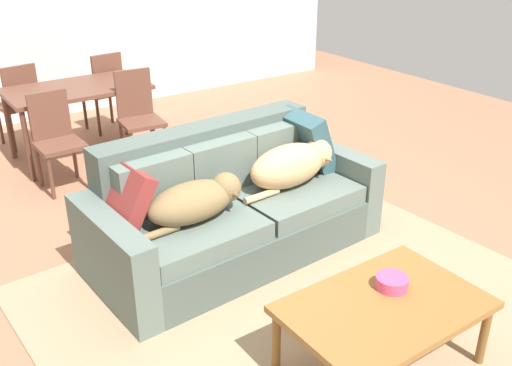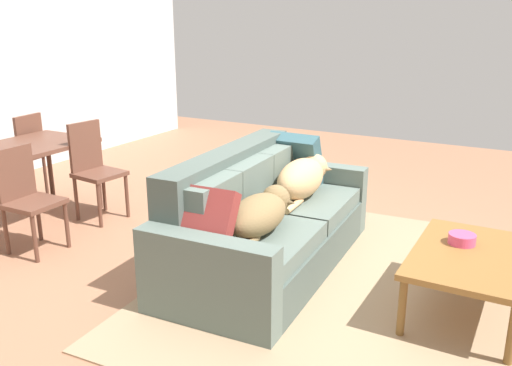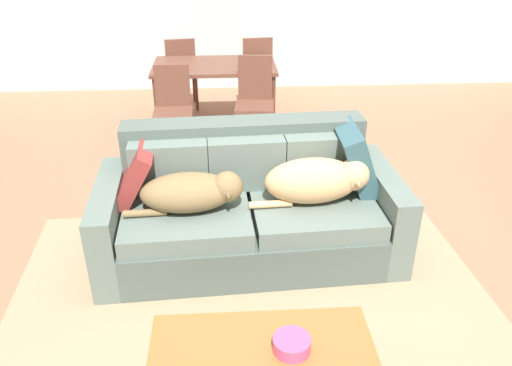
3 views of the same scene
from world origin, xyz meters
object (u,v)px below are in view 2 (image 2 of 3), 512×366
object	(u,v)px
bowl_on_coffee_table	(462,239)
dining_table	(18,154)
dog_on_left_cushion	(261,213)
dining_chair_near_left	(27,195)
dog_on_right_cushion	(303,177)
couch	(263,224)
throw_pillow_by_left_arm	(203,219)
dining_chair_near_right	(94,166)
coffee_table	(471,260)
dining_chair_far_right	(24,152)
throw_pillow_by_right_arm	(295,160)

from	to	relation	value
bowl_on_coffee_table	dining_table	bearing A→B (deg)	95.68
dog_on_left_cushion	dining_chair_near_left	size ratio (longest dim) A/B	0.91
bowl_on_coffee_table	dining_chair_near_left	bearing A→B (deg)	103.86
dog_on_right_cushion	dining_chair_near_left	size ratio (longest dim) A/B	0.95
dog_on_right_cushion	bowl_on_coffee_table	world-z (taller)	dog_on_right_cushion
dog_on_right_cushion	dining_chair_near_left	bearing A→B (deg)	117.27
couch	throw_pillow_by_left_arm	xyz separation A→B (m)	(-0.80, 0.01, 0.31)
dog_on_left_cushion	throw_pillow_by_left_arm	bearing A→B (deg)	151.53
dining_chair_near_right	dog_on_right_cushion	bearing A→B (deg)	-75.39
dog_on_left_cushion	bowl_on_coffee_table	world-z (taller)	dog_on_left_cushion
couch	coffee_table	xyz separation A→B (m)	(-0.01, -1.55, 0.05)
dog_on_left_cushion	dining_chair_near_right	distance (m)	2.20
dog_on_left_cushion	dining_chair_far_right	world-z (taller)	dining_chair_far_right
throw_pillow_by_right_arm	dining_chair_near_right	world-z (taller)	dining_chair_near_right
bowl_on_coffee_table	dining_chair_near_left	size ratio (longest dim) A/B	0.20
dining_table	bowl_on_coffee_table	bearing A→B (deg)	-84.32
dog_on_right_cushion	throw_pillow_by_left_arm	size ratio (longest dim) A/B	2.03
throw_pillow_by_left_arm	dining_chair_near_right	world-z (taller)	dining_chair_near_right
throw_pillow_by_left_arm	dining_chair_far_right	distance (m)	3.23
dining_chair_near_right	dining_chair_far_right	xyz separation A→B (m)	(0.09, 1.12, -0.01)
dog_on_left_cushion	bowl_on_coffee_table	distance (m)	1.38
dining_chair_near_left	dining_chair_near_right	world-z (taller)	dining_chair_near_right
dining_chair_near_left	dog_on_left_cushion	bearing A→B (deg)	-82.76
throw_pillow_by_right_arm	dining_table	world-z (taller)	throw_pillow_by_right_arm
couch	dining_chair_far_right	size ratio (longest dim) A/B	2.36
couch	dining_chair_far_right	world-z (taller)	dining_chair_far_right
bowl_on_coffee_table	dining_chair_far_right	size ratio (longest dim) A/B	0.20
dog_on_left_cushion	throw_pillow_by_right_arm	bearing A→B (deg)	10.49
throw_pillow_by_left_arm	throw_pillow_by_right_arm	world-z (taller)	throw_pillow_by_right_arm
dog_on_left_cushion	dog_on_right_cushion	world-z (taller)	dog_on_right_cushion
dog_on_left_cushion	bowl_on_coffee_table	size ratio (longest dim) A/B	4.42
bowl_on_coffee_table	dining_chair_near_left	world-z (taller)	dining_chair_near_left
couch	dog_on_right_cushion	xyz separation A→B (m)	(0.48, -0.13, 0.28)
dog_on_right_cushion	dog_on_left_cushion	bearing A→B (deg)	-179.01
couch	dining_chair_near_right	bearing A→B (deg)	82.14
throw_pillow_by_left_arm	dining_table	size ratio (longest dim) A/B	0.30
throw_pillow_by_right_arm	bowl_on_coffee_table	size ratio (longest dim) A/B	2.62
throw_pillow_by_left_arm	dining_chair_near_left	size ratio (longest dim) A/B	0.47
couch	dining_table	xyz separation A→B (m)	(-0.26, 2.48, 0.33)
throw_pillow_by_right_arm	bowl_on_coffee_table	world-z (taller)	throw_pillow_by_right_arm
dining_chair_near_left	throw_pillow_by_right_arm	bearing A→B (deg)	-51.36
throw_pillow_by_right_arm	coffee_table	world-z (taller)	throw_pillow_by_right_arm
dining_table	dining_chair_near_right	xyz separation A→B (m)	(0.42, -0.53, -0.15)
dog_on_right_cushion	dining_table	world-z (taller)	dog_on_right_cushion
dog_on_left_cushion	dining_chair_near_right	world-z (taller)	dining_chair_near_right
bowl_on_coffee_table	coffee_table	bearing A→B (deg)	-148.72
throw_pillow_by_right_arm	dining_chair_near_right	size ratio (longest dim) A/B	0.50
coffee_table	dining_chair_far_right	world-z (taller)	dining_chair_far_right
dog_on_right_cushion	dining_chair_far_right	distance (m)	3.20
dog_on_left_cushion	dining_chair_near_left	world-z (taller)	dining_chair_near_left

